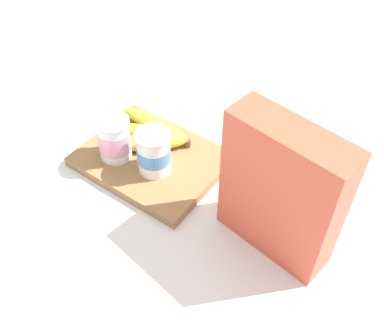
{
  "coord_description": "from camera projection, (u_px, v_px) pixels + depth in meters",
  "views": [
    {
      "loc": [
        -0.47,
        0.5,
        0.69
      ],
      "look_at": [
        -0.11,
        0.0,
        0.07
      ],
      "focal_mm": 41.45,
      "sensor_mm": 36.0,
      "label": 1
    }
  ],
  "objects": [
    {
      "name": "yogurt_cup_back",
      "position": [
        114.0,
        139.0,
        0.92
      ],
      "size": [
        0.07,
        0.07,
        0.1
      ],
      "color": "white",
      "rests_on": "cutting_board"
    },
    {
      "name": "cereal_box",
      "position": [
        281.0,
        192.0,
        0.73
      ],
      "size": [
        0.22,
        0.1,
        0.27
      ],
      "primitive_type": "cube",
      "rotation": [
        0.0,
        0.0,
        2.99
      ],
      "color": "#D85138",
      "rests_on": "ground_plane"
    },
    {
      "name": "cutting_board",
      "position": [
        152.0,
        159.0,
        0.96
      ],
      "size": [
        0.3,
        0.23,
        0.02
      ],
      "primitive_type": "cube",
      "color": "olive",
      "rests_on": "ground_plane"
    },
    {
      "name": "ground_plane",
      "position": [
        152.0,
        163.0,
        0.97
      ],
      "size": [
        2.4,
        2.4,
        0.0
      ],
      "primitive_type": "plane",
      "color": "silver"
    },
    {
      "name": "yogurt_cup_front",
      "position": [
        154.0,
        152.0,
        0.89
      ],
      "size": [
        0.07,
        0.07,
        0.1
      ],
      "color": "white",
      "rests_on": "cutting_board"
    },
    {
      "name": "banana_bunch",
      "position": [
        151.0,
        133.0,
        0.98
      ],
      "size": [
        0.2,
        0.15,
        0.04
      ],
      "color": "yellow",
      "rests_on": "cutting_board"
    }
  ]
}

